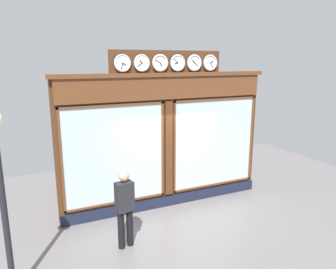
# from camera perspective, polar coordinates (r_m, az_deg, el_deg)

# --- Properties ---
(ground_plane) EXTENTS (14.00, 14.00, 0.00)m
(ground_plane) POSITION_cam_1_polar(r_m,az_deg,el_deg) (6.83, 10.63, -21.43)
(ground_plane) COLOR slate
(shop_facade) EXTENTS (5.71, 0.42, 4.09)m
(shop_facade) POSITION_cam_1_polar(r_m,az_deg,el_deg) (8.43, -0.35, -0.84)
(shop_facade) COLOR #4C2B16
(shop_facade) RESTS_ON ground_plane
(pedestrian) EXTENTS (0.39, 0.28, 1.69)m
(pedestrian) POSITION_cam_1_polar(r_m,az_deg,el_deg) (6.81, -7.70, -12.42)
(pedestrian) COLOR black
(pedestrian) RESTS_ON ground_plane
(street_lamp) EXTENTS (0.28, 0.28, 3.12)m
(street_lamp) POSITION_cam_1_polar(r_m,az_deg,el_deg) (5.60, -27.73, -6.61)
(street_lamp) COLOR black
(street_lamp) RESTS_ON ground_plane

